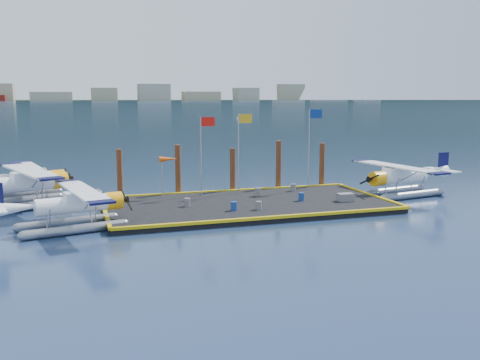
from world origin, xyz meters
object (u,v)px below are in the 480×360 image
object	(u,v)px
drum_5	(258,192)
piling_4	(322,166)
piling_1	(178,171)
piling_2	(233,172)
drum_3	(234,206)
seaplane_b	(24,186)
piling_3	(278,167)
drum_2	(301,197)
windsock	(168,160)
seaplane_d	(400,179)
flagpole_yellow	(241,141)
piling_0	(120,175)
drum_4	(293,187)
crate	(345,197)
flagpole_blue	(311,137)
seaplane_c	(26,182)
flagpole_red	(204,143)
seaplane_a	(77,207)
drum_1	(259,205)
drum_0	(187,202)

from	to	relation	value
drum_5	piling_4	xyz separation A→B (m)	(6.98, 3.30, 1.28)
piling_1	piling_2	size ratio (longest dim) A/B	1.11
drum_3	drum_5	size ratio (longest dim) A/B	0.93
seaplane_b	piling_4	size ratio (longest dim) A/B	2.51
piling_3	drum_2	bearing A→B (deg)	-95.31
drum_5	drum_2	bearing A→B (deg)	-47.76
windsock	drum_5	bearing A→B (deg)	-14.55
seaplane_d	piling_1	size ratio (longest dim) A/B	2.25
flagpole_yellow	piling_0	size ratio (longest dim) A/B	1.55
drum_4	crate	bearing A→B (deg)	-68.28
seaplane_b	flagpole_blue	world-z (taller)	flagpole_blue
seaplane_c	drum_3	distance (m)	16.96
flagpole_yellow	seaplane_b	bearing A→B (deg)	176.19
seaplane_c	flagpole_red	world-z (taller)	flagpole_red
windsock	seaplane_b	bearing A→B (deg)	174.08
drum_4	flagpole_blue	world-z (taller)	flagpole_blue
flagpole_blue	piling_2	bearing A→B (deg)	165.52
seaplane_a	crate	xyz separation A→B (m)	(18.73, 1.22, -0.71)
drum_1	drum_3	bearing A→B (deg)	171.43
seaplane_d	drum_0	size ratio (longest dim) A/B	16.38
flagpole_red	flagpole_yellow	xyz separation A→B (m)	(3.00, 0.00, 0.12)
windsock	piling_1	xyz separation A→B (m)	(1.03, 1.60, -1.13)
drum_4	piling_0	world-z (taller)	piling_0
seaplane_c	drum_0	distance (m)	13.45
flagpole_blue	drum_5	bearing A→B (deg)	-161.83
drum_2	piling_4	distance (m)	7.62
drum_1	drum_4	size ratio (longest dim) A/B	1.00
flagpole_blue	drum_3	bearing A→B (deg)	-144.13
drum_5	piling_0	bearing A→B (deg)	161.78
seaplane_d	crate	xyz separation A→B (m)	(-6.03, -2.14, -0.77)
drum_3	drum_4	world-z (taller)	drum_3
seaplane_d	flagpole_yellow	distance (m)	13.09
drum_5	drum_0	bearing A→B (deg)	-160.29
seaplane_d	crate	world-z (taller)	seaplane_d
seaplane_a	flagpole_red	world-z (taller)	flagpole_red
crate	piling_4	distance (m)	7.35
seaplane_a	crate	distance (m)	18.79
drum_2	piling_3	xyz separation A→B (m)	(0.55, 5.97, 1.45)
seaplane_a	windsock	xyz separation A→B (m)	(6.74, 6.69, 1.83)
seaplane_a	piling_3	xyz separation A→B (m)	(16.27, 8.29, 0.75)
drum_4	drum_5	xyz separation A→B (m)	(-3.46, -1.22, 0.04)
drum_5	windsock	size ratio (longest dim) A/B	0.21
seaplane_c	piling_1	distance (m)	11.65
drum_3	piling_3	size ratio (longest dim) A/B	0.14
drum_4	flagpole_yellow	bearing A→B (deg)	173.66
flagpole_red	windsock	world-z (taller)	flagpole_red
seaplane_b	windsock	size ratio (longest dim) A/B	3.22
flagpole_blue	windsock	distance (m)	11.81
crate	windsock	world-z (taller)	windsock
seaplane_a	drum_3	bearing A→B (deg)	80.89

